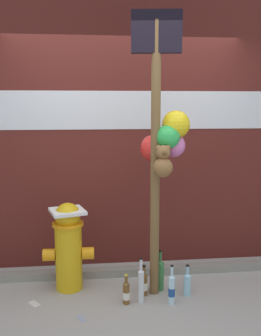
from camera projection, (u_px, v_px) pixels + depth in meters
ground_plane at (138, 319)px, 3.30m from camera, size 14.00×14.00×0.00m
building_wall at (123, 118)px, 4.32m from camera, size 10.00×0.21×3.28m
curb_strip at (127, 271)px, 4.15m from camera, size 8.00×0.12×0.08m
memorial_post at (163, 132)px, 3.55m from camera, size 0.55×0.46×2.59m
fire_hydrant at (68, 245)px, 3.79m from camera, size 0.49×0.38×0.86m
bottle_0 at (144, 283)px, 3.70m from camera, size 0.07×0.07×0.30m
bottle_1 at (141, 284)px, 3.56m from camera, size 0.06×0.06×0.43m
bottle_2 at (126, 293)px, 3.54m from camera, size 0.06×0.06×0.28m
bottle_3 at (160, 274)px, 3.80m from camera, size 0.08×0.08×0.40m
bottle_4 at (172, 289)px, 3.54m from camera, size 0.06×0.06×0.37m
bottle_5 at (187, 283)px, 3.70m from camera, size 0.07×0.07×0.30m
litter_0 at (82, 318)px, 3.31m from camera, size 0.08×0.12×0.01m
litter_1 at (34, 304)px, 3.55m from camera, size 0.13×0.14×0.01m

